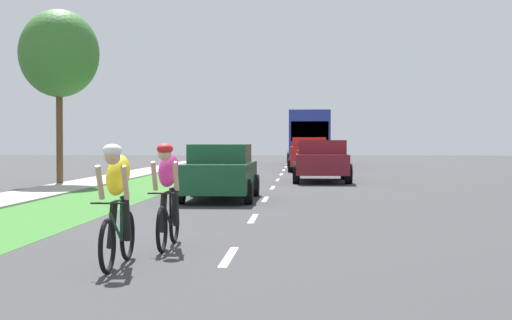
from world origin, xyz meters
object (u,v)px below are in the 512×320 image
Objects in this scene: pickup_maroon at (321,161)px; street_tree_near at (59,54)px; bus_blue at (309,135)px; cyclist_lead at (117,204)px; cyclist_trailing at (168,194)px; sedan_dark_green at (220,172)px; suv_red at (309,153)px.

pickup_maroon is 0.79× the size of street_tree_near.
cyclist_lead is at bearing -93.89° from bus_blue.
cyclist_trailing reaches higher than sedan_dark_green.
pickup_maroon is (2.77, 18.36, 0.02)m from cyclist_trailing.
street_tree_near is at bearing -165.43° from pickup_maroon.
sedan_dark_green is 0.84× the size of pickup_maroon.
cyclist_trailing is at bearing 78.83° from cyclist_lead.
street_tree_near is (-6.68, 6.68, 4.03)m from sedan_dark_green.
cyclist_lead is 1.00× the size of cyclist_trailing.
pickup_maroon is 0.44× the size of bus_blue.
cyclist_lead is 0.40× the size of sedan_dark_green.
cyclist_lead is 0.37× the size of suv_red.
sedan_dark_green is 10.27m from street_tree_near.
cyclist_lead is 0.27× the size of street_tree_near.
cyclist_trailing is at bearing -66.45° from street_tree_near.
sedan_dark_green is 9.67m from pickup_maroon.
bus_blue is (2.80, 41.08, 1.17)m from cyclist_lead.
cyclist_trailing is 39.45m from bus_blue.
cyclist_trailing is 17.74m from street_tree_near.
cyclist_lead is 1.76m from cyclist_trailing.
suv_red is at bearing 53.31° from street_tree_near.
street_tree_near reaches higher than suv_red.
sedan_dark_green is at bearing -95.08° from bus_blue.
street_tree_near reaches higher than bus_blue.
street_tree_near is at bearing 110.49° from cyclist_lead.
cyclist_trailing is 18.57m from pickup_maroon.
cyclist_lead is at bearing -101.17° from cyclist_trailing.
bus_blue is 1.80× the size of street_tree_near.
sedan_dark_green is (0.11, 10.89, -0.04)m from cyclist_lead.
cyclist_lead is 0.34× the size of pickup_maroon.
bus_blue reaches higher than pickup_maroon.
cyclist_trailing is 9.17m from sedan_dark_green.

